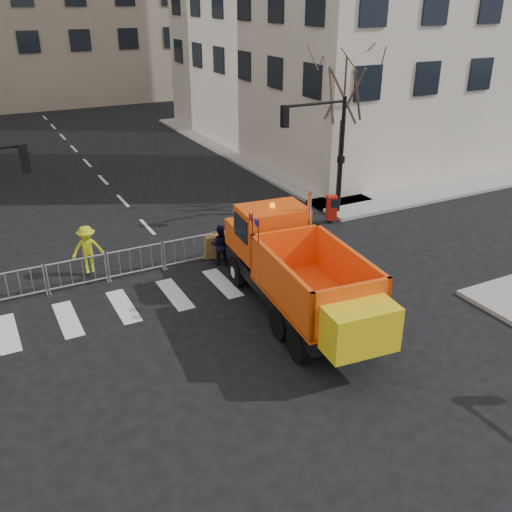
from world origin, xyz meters
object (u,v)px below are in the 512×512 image
plow_truck (298,270)px  cop_a (251,243)px  cop_c (252,238)px  newspaper_box (332,208)px  cop_b (220,245)px  worker (88,249)px

plow_truck → cop_a: 4.36m
plow_truck → cop_c: 4.79m
cop_a → newspaper_box: size_ratio=1.48×
plow_truck → cop_c: (0.79, 4.65, -0.81)m
cop_b → worker: (-4.64, 1.29, 0.25)m
worker → newspaper_box: 10.90m
cop_c → worker: (-6.00, 1.29, 0.24)m
worker → cop_a: bearing=-11.7°
plow_truck → newspaper_box: bearing=-36.1°
cop_a → worker: bearing=-39.1°
worker → newspaper_box: size_ratio=1.63×
cop_a → cop_c: cop_a is taller
cop_a → newspaper_box: 5.56m
plow_truck → cop_a: plow_truck is taller
cop_a → cop_c: size_ratio=1.01×
cop_a → newspaper_box: (5.15, 2.10, -0.11)m
cop_c → worker: size_ratio=0.90×
cop_a → cop_c: (0.26, 0.40, -0.00)m
plow_truck → cop_c: plow_truck is taller
cop_a → plow_truck: bearing=60.2°
cop_c → worker: bearing=-76.1°
plow_truck → cop_b: 4.76m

